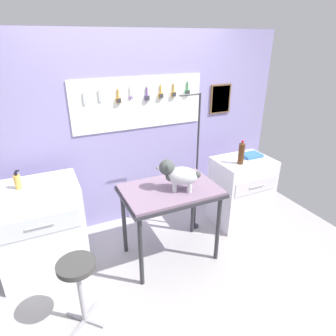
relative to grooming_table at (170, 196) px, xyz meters
name	(u,v)px	position (x,y,z in m)	size (l,w,h in m)	color
ground	(178,279)	(-0.07, -0.34, -0.76)	(4.40, 4.00, 0.04)	#AAA6A5
rear_wall_panel	(133,132)	(-0.06, 0.94, 0.42)	(4.00, 0.11, 2.30)	#958BC3
grooming_table	(170,196)	(0.00, 0.00, 0.00)	(0.97, 0.65, 0.83)	#2D2D33
grooming_arm	(196,171)	(0.50, 0.34, 0.04)	(0.30, 0.11, 1.67)	#2D2D33
dog	(178,174)	(0.05, -0.05, 0.25)	(0.41, 0.33, 0.31)	silver
counter_left	(42,228)	(-1.23, 0.38, -0.27)	(0.80, 0.58, 0.94)	white
cabinet_right	(241,191)	(1.11, 0.25, -0.32)	(0.68, 0.54, 0.85)	white
stool	(78,276)	(-1.01, -0.45, -0.24)	(0.30, 0.30, 0.63)	#9E9EA3
spray_bottle_short	(18,181)	(-1.34, 0.39, 0.27)	(0.06, 0.06, 0.18)	gold
soda_bottle	(241,153)	(0.99, 0.17, 0.24)	(0.07, 0.07, 0.28)	#4C2D15
supply_tray	(251,155)	(1.25, 0.29, 0.13)	(0.24, 0.18, 0.04)	#3775C5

